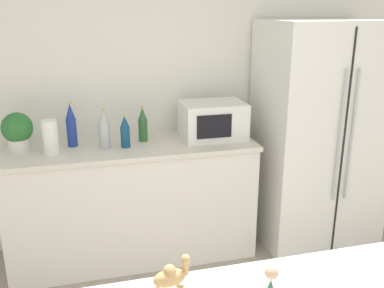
{
  "coord_description": "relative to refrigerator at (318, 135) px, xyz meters",
  "views": [
    {
      "loc": [
        -0.71,
        -0.64,
        1.89
      ],
      "look_at": [
        -0.19,
        1.38,
        1.22
      ],
      "focal_mm": 40.0,
      "sensor_mm": 36.0,
      "label": 1
    }
  ],
  "objects": [
    {
      "name": "back_bottle_0",
      "position": [
        -1.93,
        0.14,
        0.17
      ],
      "size": [
        0.07,
        0.07,
        0.33
      ],
      "color": "navy",
      "rests_on": "back_counter"
    },
    {
      "name": "refrigerator",
      "position": [
        0.0,
        0.0,
        0.0
      ],
      "size": [
        0.93,
        0.73,
        1.8
      ],
      "color": "white",
      "rests_on": "ground_plane"
    },
    {
      "name": "back_bottle_2",
      "position": [
        -1.7,
        0.03,
        0.16
      ],
      "size": [
        0.08,
        0.08,
        0.29
      ],
      "color": "#B2B7BC",
      "rests_on": "back_counter"
    },
    {
      "name": "back_bottle_1",
      "position": [
        -1.41,
        0.14,
        0.14
      ],
      "size": [
        0.07,
        0.07,
        0.27
      ],
      "color": "#2D6033",
      "rests_on": "back_counter"
    },
    {
      "name": "wall_back",
      "position": [
        -1.12,
        0.4,
        0.37
      ],
      "size": [
        8.0,
        0.06,
        2.55
      ],
      "color": "white",
      "rests_on": "ground_plane"
    },
    {
      "name": "microwave",
      "position": [
        -0.87,
        0.09,
        0.16
      ],
      "size": [
        0.48,
        0.37,
        0.28
      ],
      "color": "white",
      "rests_on": "back_counter"
    },
    {
      "name": "back_counter",
      "position": [
        -1.52,
        0.07,
        -0.44
      ],
      "size": [
        1.86,
        0.63,
        0.92
      ],
      "color": "silver",
      "rests_on": "ground_plane"
    },
    {
      "name": "potted_plant",
      "position": [
        -2.29,
        0.11,
        0.17
      ],
      "size": [
        0.21,
        0.21,
        0.28
      ],
      "color": "silver",
      "rests_on": "back_counter"
    },
    {
      "name": "back_bottle_3",
      "position": [
        -1.55,
        0.02,
        0.13
      ],
      "size": [
        0.07,
        0.07,
        0.24
      ],
      "color": "navy",
      "rests_on": "back_counter"
    },
    {
      "name": "paper_towel_roll",
      "position": [
        -2.07,
        -0.0,
        0.14
      ],
      "size": [
        0.11,
        0.11,
        0.24
      ],
      "color": "white",
      "rests_on": "back_counter"
    },
    {
      "name": "camel_figurine",
      "position": [
        -1.61,
        -1.84,
        0.18
      ],
      "size": [
        0.13,
        0.07,
        0.16
      ],
      "color": "tan",
      "rests_on": "bar_counter"
    }
  ]
}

